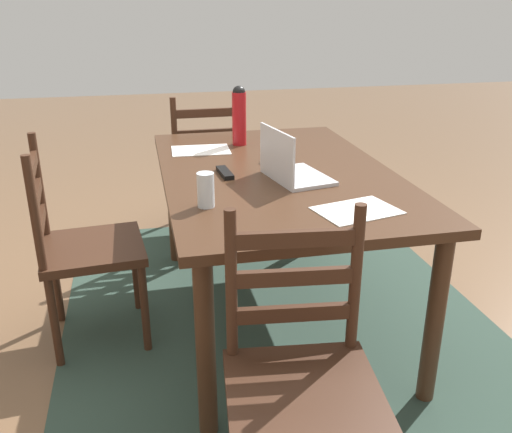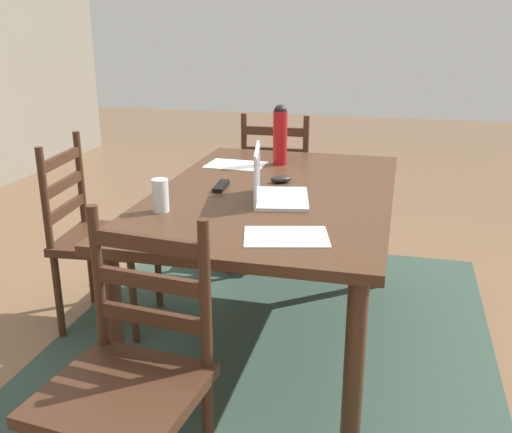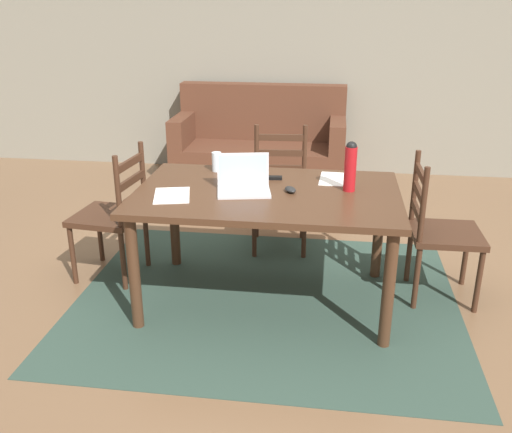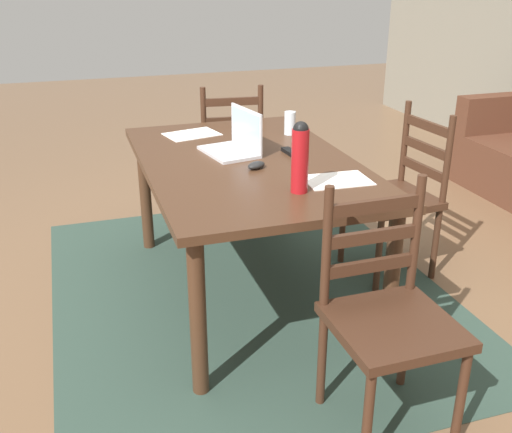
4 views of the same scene
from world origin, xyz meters
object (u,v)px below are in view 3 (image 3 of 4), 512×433
object	(u,v)px
couch	(260,147)
tv_remote	(269,178)
water_bottle	(350,165)
dining_table	(267,204)
chair_right_far	(440,232)
chair_left_far	(113,215)
chair_far_head	(280,191)
laptop	(244,182)
computer_mouse	(290,190)
drinking_glass	(217,162)

from	to	relation	value
couch	tv_remote	size ratio (longest dim) A/B	10.59
water_bottle	dining_table	bearing A→B (deg)	-170.93
chair_right_far	tv_remote	xyz separation A→B (m)	(-1.12, 0.04, 0.31)
dining_table	chair_left_far	bearing A→B (deg)	169.62
chair_far_head	water_bottle	world-z (taller)	water_bottle
laptop	computer_mouse	distance (m)	0.29
chair_right_far	tv_remote	distance (m)	1.16
chair_far_head	chair_right_far	bearing A→B (deg)	-31.58
dining_table	tv_remote	xyz separation A→B (m)	(-0.02, 0.24, 0.10)
chair_far_head	tv_remote	bearing A→B (deg)	-91.09
chair_left_far	couch	world-z (taller)	couch
tv_remote	chair_left_far	bearing A→B (deg)	87.45
dining_table	couch	bearing A→B (deg)	98.42
chair_left_far	laptop	distance (m)	1.05
chair_far_head	water_bottle	bearing A→B (deg)	-57.97
drinking_glass	computer_mouse	bearing A→B (deg)	-35.19
chair_left_far	chair_far_head	distance (m)	1.30
laptop	tv_remote	world-z (taller)	laptop
chair_right_far	computer_mouse	bearing A→B (deg)	-167.72
couch	computer_mouse	bearing A→B (deg)	-78.55
couch	water_bottle	bearing A→B (deg)	-70.71
tv_remote	chair_far_head	bearing A→B (deg)	-5.80
drinking_glass	tv_remote	size ratio (longest dim) A/B	0.78
chair_right_far	laptop	world-z (taller)	laptop
chair_left_far	laptop	bearing A→B (deg)	-12.83
chair_far_head	couch	bearing A→B (deg)	102.49
dining_table	chair_far_head	bearing A→B (deg)	90.24
chair_far_head	drinking_glass	bearing A→B (deg)	-127.38
drinking_glass	chair_right_far	bearing A→B (deg)	-6.48
chair_right_far	laptop	bearing A→B (deg)	-169.90
chair_right_far	laptop	xyz separation A→B (m)	(-1.25, -0.22, 0.36)
dining_table	chair_right_far	world-z (taller)	chair_right_far
couch	drinking_glass	bearing A→B (deg)	-90.17
chair_far_head	couch	distance (m)	1.78
couch	water_bottle	size ratio (longest dim) A/B	5.77
chair_right_far	tv_remote	size ratio (longest dim) A/B	5.59
water_bottle	computer_mouse	distance (m)	0.40
couch	water_bottle	xyz separation A→B (m)	(0.89, -2.54, 0.57)
drinking_glass	couch	bearing A→B (deg)	89.83
laptop	chair_right_far	bearing A→B (deg)	10.10
chair_far_head	computer_mouse	distance (m)	0.96
drinking_glass	computer_mouse	world-z (taller)	drinking_glass
water_bottle	drinking_glass	distance (m)	0.95
dining_table	computer_mouse	size ratio (longest dim) A/B	16.34
water_bottle	computer_mouse	xyz separation A→B (m)	(-0.36, -0.08, -0.14)
chair_right_far	water_bottle	size ratio (longest dim) A/B	3.05
couch	chair_right_far	bearing A→B (deg)	-58.27
tv_remote	chair_right_far	bearing A→B (deg)	-96.60
chair_right_far	drinking_glass	distance (m)	1.55
laptop	drinking_glass	distance (m)	0.47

